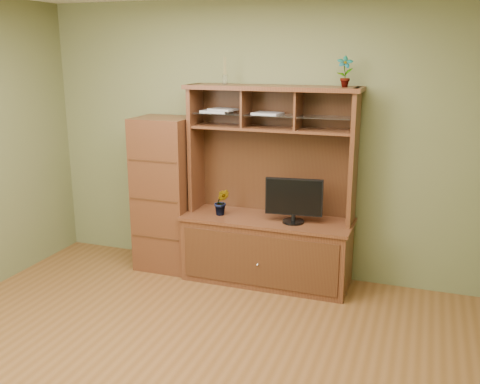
% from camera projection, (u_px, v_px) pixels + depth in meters
% --- Properties ---
extents(room, '(4.54, 4.04, 2.74)m').
position_uv_depth(room, '(163.00, 186.00, 3.49)').
color(room, brown).
rests_on(room, ground).
extents(media_hutch, '(1.66, 0.61, 1.90)m').
position_uv_depth(media_hutch, '(268.00, 230.00, 5.21)').
color(media_hutch, '#422213').
rests_on(media_hutch, room).
extents(monitor, '(0.53, 0.21, 0.42)m').
position_uv_depth(monitor, '(294.00, 200.00, 4.95)').
color(monitor, black).
rests_on(monitor, media_hutch).
extents(orchid_plant, '(0.17, 0.15, 0.26)m').
position_uv_depth(orchid_plant, '(222.00, 202.00, 5.21)').
color(orchid_plant, '#325A1F').
rests_on(orchid_plant, media_hutch).
extents(top_plant, '(0.16, 0.12, 0.27)m').
position_uv_depth(top_plant, '(345.00, 71.00, 4.68)').
color(top_plant, '#336B25').
rests_on(top_plant, media_hutch).
extents(reed_diffuser, '(0.05, 0.05, 0.26)m').
position_uv_depth(reed_diffuser, '(225.00, 74.00, 5.05)').
color(reed_diffuser, silver).
rests_on(reed_diffuser, media_hutch).
extents(magazines, '(0.80, 0.24, 0.04)m').
position_uv_depth(magazines, '(235.00, 111.00, 5.11)').
color(magazines, '#B5B6BB').
rests_on(magazines, media_hutch).
extents(side_cabinet, '(0.56, 0.51, 1.57)m').
position_uv_depth(side_cabinet, '(166.00, 194.00, 5.50)').
color(side_cabinet, '#422213').
rests_on(side_cabinet, room).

